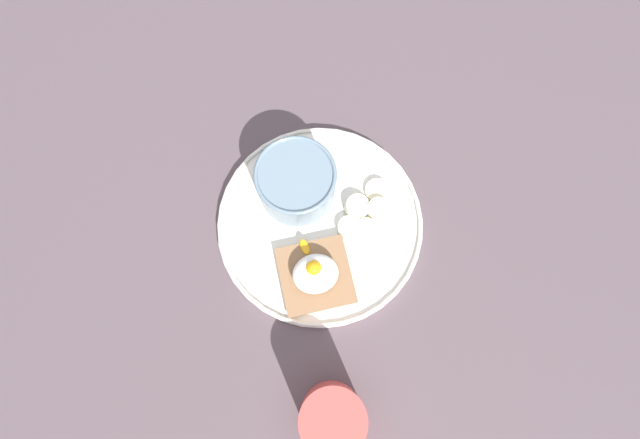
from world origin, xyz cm
name	(u,v)px	position (x,y,z in cm)	size (l,w,h in cm)	color
ground_plane	(320,226)	(0.00, 0.00, 1.00)	(120.00, 120.00, 2.00)	#504248
plate	(320,223)	(0.00, 0.00, 2.80)	(29.59, 29.59, 1.60)	silver
oatmeal_bowl	(296,183)	(-2.13, 5.54, 6.43)	(11.21, 11.21, 7.09)	slate
toast_slice	(316,276)	(-2.30, -7.43, 3.80)	(9.73, 9.73, 1.43)	#876343
poached_egg	(315,273)	(-2.32, -7.32, 5.98)	(6.24, 8.11, 3.51)	white
banana_slice_front	(357,207)	(5.70, 0.99, 3.82)	(4.36, 4.21, 1.96)	#EEE6BF
banana_slice_left	(378,207)	(8.61, 0.31, 3.79)	(4.76, 4.79, 1.85)	#F8E5BE
banana_slice_back	(367,229)	(6.24, -2.46, 3.51)	(4.51, 4.49, 1.18)	beige
banana_slice_right	(350,228)	(3.93, -1.80, 3.60)	(4.41, 4.39, 1.27)	#EFEBBC
banana_slice_inner	(377,191)	(9.15, 2.77, 3.51)	(4.35, 4.31, 1.20)	#EFEABA
coffee_mug	(332,417)	(-4.21, -25.32, 7.04)	(8.03, 8.03, 9.87)	#E2453F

